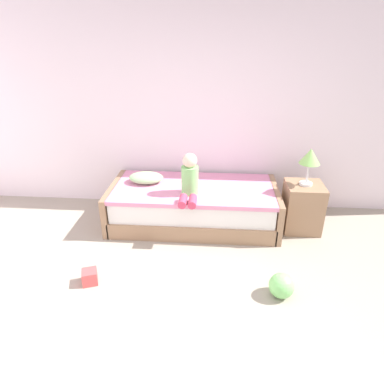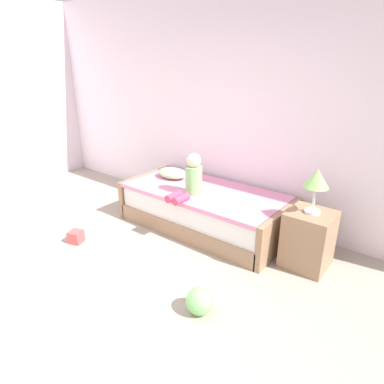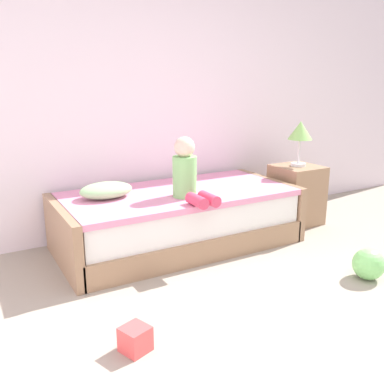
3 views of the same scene
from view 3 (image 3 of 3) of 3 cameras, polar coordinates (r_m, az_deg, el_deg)
ground_plane at (r=2.62m, az=23.93°, el=-20.15°), size 9.20×9.20×0.00m
wall_rear at (r=4.21m, az=-3.97°, el=14.85°), size 7.20×0.10×2.90m
bed at (r=3.80m, az=-1.86°, el=-3.58°), size 2.11×1.00×0.50m
nightstand at (r=4.51m, az=13.80°, el=-0.32°), size 0.44×0.44×0.60m
table_lamp at (r=4.39m, az=14.31°, el=7.71°), size 0.24×0.24×0.45m
child_figure at (r=3.47m, az=-0.62°, el=2.48°), size 0.20×0.51×0.50m
pillow at (r=3.57m, az=-11.44°, el=0.24°), size 0.44×0.30×0.13m
toy_ball at (r=3.47m, az=22.60°, el=-8.90°), size 0.24×0.24×0.24m
toy_block at (r=2.49m, az=-7.61°, el=-18.96°), size 0.18×0.18×0.14m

